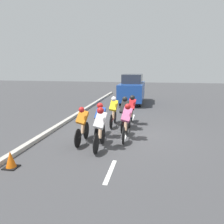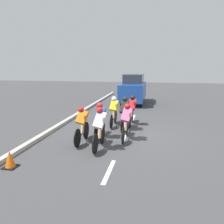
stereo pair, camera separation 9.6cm
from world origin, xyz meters
name	(u,v)px [view 2 (the right image)]	position (x,y,z in m)	size (l,w,h in m)	color
ground_plane	(126,134)	(0.00, 0.00, 0.00)	(60.00, 60.00, 0.00)	#424244
lane_stripe_near	(109,171)	(0.00, 3.33, 0.00)	(0.12, 1.40, 0.01)	white
lane_stripe_mid	(125,135)	(0.00, 0.13, 0.00)	(0.12, 1.40, 0.01)	white
lane_stripe_far	(133,118)	(0.00, -3.07, 0.00)	(0.12, 1.40, 0.01)	white
curb	(53,129)	(3.20, 0.13, 0.07)	(0.20, 27.79, 0.14)	#B7B2A8
cyclist_red	(132,109)	(-0.08, -1.48, 0.78)	(0.40, 1.74, 1.48)	black
cyclist_pink	(126,121)	(-0.10, 0.73, 0.77)	(0.43, 1.69, 1.46)	black
cyclist_white	(100,127)	(0.64, 1.85, 0.79)	(0.43, 1.64, 1.51)	black
cyclist_yellow	(114,110)	(0.73, -1.14, 0.76)	(0.40, 1.67, 1.44)	black
cyclist_blue	(100,119)	(0.92, 0.70, 0.77)	(0.41, 1.63, 1.46)	black
cyclist_black	(124,113)	(0.15, -0.56, 0.80)	(0.40, 1.66, 1.53)	black
cyclist_orange	(82,124)	(1.41, 1.39, 0.73)	(0.42, 1.63, 1.41)	black
support_car	(133,89)	(0.51, -7.80, 1.09)	(1.70, 4.23, 2.19)	black
traffic_cone	(10,159)	(2.75, 3.63, 0.24)	(0.36, 0.36, 0.49)	black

